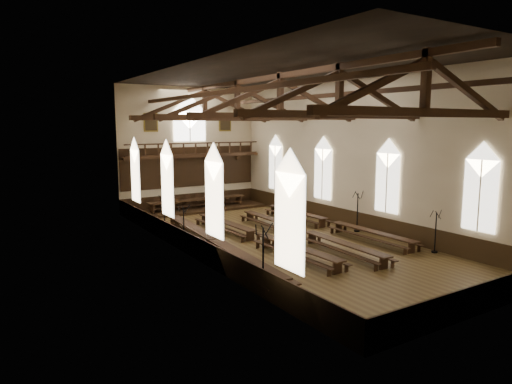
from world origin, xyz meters
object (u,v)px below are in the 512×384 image
Objects in this scene: candelabrum_right_near at (435,240)px; refectory_row_b at (258,236)px; candelabrum_left_near at (263,271)px; dais at (198,209)px; refectory_row_c at (304,232)px; high_table at (198,200)px; candelabrum_right_far at (301,207)px; candelabrum_left_mid at (184,234)px; refectory_row_d at (330,223)px; refectory_row_a at (215,243)px; candelabrum_left_far at (165,224)px; candelabrum_right_mid at (357,219)px.

refectory_row_b is at bearing 137.01° from candelabrum_right_near.
dais is at bearing 73.25° from candelabrum_left_near.
refectory_row_c is 7.41m from candelabrum_right_near.
candelabrum_left_near reaches higher than dais.
candelabrum_left_near is (-5.45, -18.12, 0.02)m from high_table.
candelabrum_right_near is 11.80m from candelabrum_right_far.
refectory_row_b is 4.27m from candelabrum_left_mid.
refectory_row_c is 12.31m from dais.
refectory_row_c is 1.00× the size of refectory_row_d.
candelabrum_left_near reaches higher than candelabrum_left_mid.
dais is (-4.47, 11.07, -0.40)m from refectory_row_d.
candelabrum_left_far reaches higher than refectory_row_a.
high_table is 3.55× the size of candelabrum_right_near.
dais is 1.37× the size of high_table.
candelabrum_left_mid reaches higher than refectory_row_d.
refectory_row_d is 1.75m from candelabrum_right_mid.
candelabrum_right_mid is at bearing -65.38° from high_table.
candelabrum_left_near is 11.26m from candelabrum_left_far.
refectory_row_d is 1.21× the size of dais.
refectory_row_b is 5.69× the size of candelabrum_left_mid.
refectory_row_d is 5.84× the size of candelabrum_right_near.
candelabrum_right_near is (11.10, -0.12, -0.16)m from candelabrum_left_near.
refectory_row_a reaches higher than refectory_row_c.
refectory_row_b is at bearing 7.08° from refectory_row_a.
refectory_row_a is at bearing -110.79° from high_table.
candelabrum_right_far is at bearing 46.46° from candelabrum_left_near.
refectory_row_c is at bearing 41.05° from candelabrum_left_near.
candelabrum_right_mid is at bearing 90.00° from candelabrum_right_near.
candelabrum_left_mid is at bearing 142.98° from candelabrum_right_near.
candelabrum_left_mid is (-6.76, 2.37, 0.24)m from refectory_row_c.
candelabrum_right_near is at bearing -72.79° from dais.
candelabrum_left_far reaches higher than candelabrum_right_near.
candelabrum_left_far is (-5.45, -6.86, -0.05)m from high_table.
candelabrum_left_far is at bearing -128.49° from dais.
dais is at bearing 114.62° from candelabrum_right_mid.
candelabrum_right_mid reaches higher than refectory_row_d.
candelabrum_left_mid is (-0.93, 2.05, 0.17)m from refectory_row_a.
candelabrum_right_far reaches higher than refectory_row_c.
candelabrum_right_mid reaches higher than high_table.
refectory_row_c is 4.35m from candelabrum_right_mid.
dais is 8.79m from candelabrum_left_far.
candelabrum_left_far is at bearing 90.00° from candelabrum_left_mid.
refectory_row_c is 5.16× the size of candelabrum_left_far.
candelabrum_right_far is (5.65, -6.43, -0.15)m from high_table.
refectory_row_b is at bearing -23.18° from candelabrum_left_mid.
refectory_row_d is at bearing 99.37° from candelabrum_right_near.
refectory_row_c is at bearing -19.34° from candelabrum_left_mid.
candelabrum_left_far is 1.14× the size of candelabrum_right_far.
refectory_row_b is 7.23m from candelabrum_right_mid.
refectory_row_b is at bearing -97.57° from dais.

